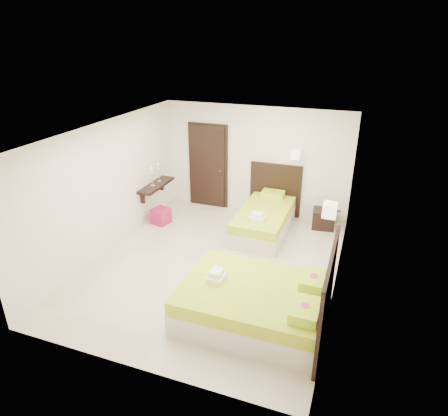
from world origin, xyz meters
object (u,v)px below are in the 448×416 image
(bed_single, at_px, (265,218))
(bed_double, at_px, (259,302))
(nightstand, at_px, (323,219))
(ottoman, at_px, (161,216))

(bed_single, xyz_separation_m, bed_double, (0.70, -3.02, 0.02))
(bed_single, height_order, nightstand, bed_single)
(bed_double, distance_m, ottoman, 3.98)
(bed_single, relative_size, bed_double, 0.94)
(ottoman, bearing_deg, bed_single, 11.53)
(bed_double, relative_size, nightstand, 4.51)
(nightstand, bearing_deg, bed_double, -104.89)
(nightstand, bearing_deg, ottoman, -169.97)
(bed_single, bearing_deg, nightstand, 25.75)
(bed_double, bearing_deg, bed_single, 103.01)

